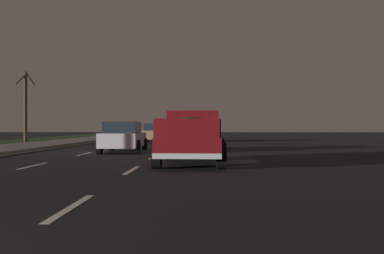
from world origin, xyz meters
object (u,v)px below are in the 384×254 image
at_px(sedan_white, 123,137).
at_px(bare_tree_far, 25,106).
at_px(pickup_truck, 192,136).
at_px(sedan_tan, 156,133).

distance_m(sedan_white, bare_tree_far, 17.09).
relative_size(pickup_truck, sedan_white, 1.24).
bearing_deg(sedan_white, bare_tree_far, 38.36).
xyz_separation_m(pickup_truck, sedan_tan, (20.61, 3.54, -0.20)).
xyz_separation_m(pickup_truck, sedan_white, (6.75, 3.66, -0.20)).
xyz_separation_m(pickup_truck, bare_tree_far, (20.04, 14.18, 2.03)).
height_order(sedan_white, bare_tree_far, bare_tree_far).
distance_m(pickup_truck, bare_tree_far, 24.63).
distance_m(sedan_white, sedan_tan, 13.86).
xyz_separation_m(sedan_white, bare_tree_far, (13.29, 10.52, 2.23)).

